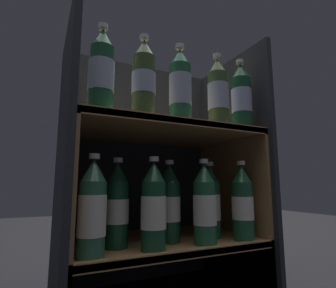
% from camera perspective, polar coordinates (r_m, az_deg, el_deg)
% --- Properties ---
extents(fridge_back_wall, '(0.69, 0.02, 0.93)m').
position_cam_1_polar(fridge_back_wall, '(1.16, -6.04, -4.98)').
color(fridge_back_wall, '#23262B').
rests_on(fridge_back_wall, ground_plane).
extents(fridge_side_left, '(0.02, 0.46, 0.93)m').
position_cam_1_polar(fridge_side_left, '(0.88, -21.92, -3.14)').
color(fridge_side_left, '#23262B').
rests_on(fridge_side_left, ground_plane).
extents(fridge_side_right, '(0.02, 0.46, 0.93)m').
position_cam_1_polar(fridge_side_right, '(1.14, 13.95, -4.69)').
color(fridge_side_right, '#23262B').
rests_on(fridge_side_right, ground_plane).
extents(shelf_lower, '(0.65, 0.42, 0.20)m').
position_cam_1_polar(shelf_lower, '(0.97, -1.42, -21.93)').
color(shelf_lower, '#9E7547').
rests_on(shelf_lower, ground_plane).
extents(shelf_upper, '(0.65, 0.42, 0.59)m').
position_cam_1_polar(shelf_upper, '(0.95, -1.46, -6.59)').
color(shelf_upper, '#9E7547').
rests_on(shelf_upper, ground_plane).
extents(bottle_upper_front_0, '(0.07, 0.07, 0.27)m').
position_cam_1_polar(bottle_upper_front_0, '(0.80, -14.30, 14.96)').
color(bottle_upper_front_0, '#194C2D').
rests_on(bottle_upper_front_0, shelf_upper).
extents(bottle_upper_front_1, '(0.07, 0.07, 0.27)m').
position_cam_1_polar(bottle_upper_front_1, '(0.83, -5.31, 13.83)').
color(bottle_upper_front_1, '#384C28').
rests_on(bottle_upper_front_1, shelf_upper).
extents(bottle_upper_front_2, '(0.07, 0.07, 0.27)m').
position_cam_1_polar(bottle_upper_front_2, '(0.88, 2.74, 12.36)').
color(bottle_upper_front_2, '#1E5638').
rests_on(bottle_upper_front_2, shelf_upper).
extents(bottle_upper_front_3, '(0.07, 0.07, 0.27)m').
position_cam_1_polar(bottle_upper_front_3, '(0.96, 10.86, 10.76)').
color(bottle_upper_front_3, '#384C28').
rests_on(bottle_upper_front_3, shelf_upper).
extents(bottle_upper_front_4, '(0.07, 0.07, 0.27)m').
position_cam_1_polar(bottle_upper_front_4, '(1.02, 15.68, 9.69)').
color(bottle_upper_front_4, '#144228').
rests_on(bottle_upper_front_4, shelf_upper).
extents(bottle_lower_front_0, '(0.07, 0.07, 0.27)m').
position_cam_1_polar(bottle_lower_front_0, '(0.73, -16.17, -13.62)').
color(bottle_lower_front_0, '#285B42').
rests_on(bottle_lower_front_0, shelf_lower).
extents(bottle_lower_front_1, '(0.07, 0.07, 0.27)m').
position_cam_1_polar(bottle_lower_front_1, '(0.78, -3.16, -13.59)').
color(bottle_lower_front_1, '#144228').
rests_on(bottle_lower_front_1, shelf_lower).
extents(bottle_lower_front_2, '(0.07, 0.07, 0.27)m').
position_cam_1_polar(bottle_lower_front_2, '(0.86, 7.98, -13.07)').
color(bottle_lower_front_2, '#1E5638').
rests_on(bottle_lower_front_2, shelf_lower).
extents(bottle_lower_front_3, '(0.07, 0.07, 0.27)m').
position_cam_1_polar(bottle_lower_front_3, '(0.96, 15.91, -12.36)').
color(bottle_lower_front_3, '#194C2D').
rests_on(bottle_lower_front_3, shelf_lower).
extents(bottle_lower_back_0, '(0.07, 0.07, 0.27)m').
position_cam_1_polar(bottle_lower_back_0, '(0.83, -11.08, -13.10)').
color(bottle_lower_back_0, '#144228').
rests_on(bottle_lower_back_0, shelf_lower).
extents(bottle_lower_back_1, '(0.07, 0.07, 0.27)m').
position_cam_1_polar(bottle_lower_back_1, '(0.89, 0.14, -12.98)').
color(bottle_lower_back_1, '#144228').
rests_on(bottle_lower_back_1, shelf_lower).
extents(bottle_lower_back_2, '(0.07, 0.07, 0.27)m').
position_cam_1_polar(bottle_lower_back_2, '(0.98, 9.16, -12.55)').
color(bottle_lower_back_2, '#1E5638').
rests_on(bottle_lower_back_2, shelf_lower).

